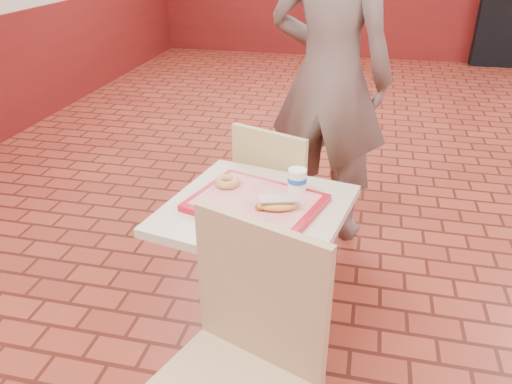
% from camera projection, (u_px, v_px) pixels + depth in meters
% --- Properties ---
extents(main_table, '(0.66, 0.66, 0.70)m').
position_uv_depth(main_table, '(256.00, 255.00, 2.02)').
color(main_table, beige).
rests_on(main_table, ground).
extents(chair_main_front, '(0.56, 0.56, 0.94)m').
position_uv_depth(chair_main_front, '(238.00, 364.00, 1.44)').
color(chair_main_front, tan).
rests_on(chair_main_front, ground).
extents(chair_main_back, '(0.50, 0.50, 0.84)m').
position_uv_depth(chair_main_back, '(279.00, 196.00, 2.47)').
color(chair_main_back, '#CFBF7C').
rests_on(chair_main_back, ground).
extents(customer, '(0.76, 0.59, 1.87)m').
position_uv_depth(customer, '(329.00, 77.00, 2.68)').
color(customer, '#63524D').
rests_on(customer, ground).
extents(serving_tray, '(0.47, 0.37, 0.03)m').
position_uv_depth(serving_tray, '(256.00, 203.00, 1.91)').
color(serving_tray, '#B50D1E').
rests_on(serving_tray, main_table).
extents(ring_donut, '(0.13, 0.13, 0.03)m').
position_uv_depth(ring_donut, '(227.00, 182.00, 2.00)').
color(ring_donut, '#BE8945').
rests_on(ring_donut, serving_tray).
extents(long_john_donut, '(0.17, 0.11, 0.05)m').
position_uv_depth(long_john_donut, '(277.00, 204.00, 1.82)').
color(long_john_donut, gold).
rests_on(long_john_donut, serving_tray).
extents(paper_cup, '(0.07, 0.07, 0.09)m').
position_uv_depth(paper_cup, '(297.00, 180.00, 1.94)').
color(paper_cup, white).
rests_on(paper_cup, serving_tray).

